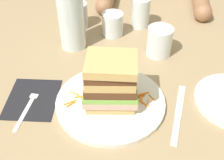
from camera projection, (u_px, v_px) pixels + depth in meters
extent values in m
plane|color=#9E8460|center=(117.00, 107.00, 0.71)|extent=(3.00, 3.00, 0.00)
cylinder|color=white|center=(110.00, 102.00, 0.72)|extent=(0.27, 0.27, 0.01)
cube|color=tan|center=(110.00, 97.00, 0.71)|extent=(0.12, 0.11, 0.02)
cube|color=#E0A393|center=(110.00, 92.00, 0.69)|extent=(0.14, 0.12, 0.02)
cube|color=#7AB74C|center=(110.00, 87.00, 0.68)|extent=(0.14, 0.12, 0.01)
cube|color=#56331E|center=(110.00, 82.00, 0.67)|extent=(0.13, 0.11, 0.02)
cube|color=tan|center=(110.00, 76.00, 0.66)|extent=(0.12, 0.11, 0.02)
cube|color=#56331E|center=(110.00, 69.00, 0.65)|extent=(0.12, 0.11, 0.02)
cube|color=tan|center=(111.00, 63.00, 0.63)|extent=(0.12, 0.10, 0.02)
cylinder|color=orange|center=(83.00, 100.00, 0.71)|extent=(0.02, 0.02, 0.00)
cylinder|color=orange|center=(70.00, 102.00, 0.70)|extent=(0.03, 0.02, 0.00)
cylinder|color=orange|center=(71.00, 104.00, 0.70)|extent=(0.02, 0.02, 0.00)
cylinder|color=orange|center=(75.00, 93.00, 0.73)|extent=(0.02, 0.01, 0.00)
cylinder|color=orange|center=(79.00, 97.00, 0.72)|extent=(0.02, 0.01, 0.00)
cylinder|color=orange|center=(152.00, 98.00, 0.72)|extent=(0.02, 0.02, 0.00)
cylinder|color=orange|center=(144.00, 103.00, 0.70)|extent=(0.03, 0.02, 0.00)
cylinder|color=orange|center=(141.00, 97.00, 0.72)|extent=(0.02, 0.01, 0.00)
cylinder|color=orange|center=(144.00, 93.00, 0.73)|extent=(0.03, 0.01, 0.00)
cylinder|color=orange|center=(142.00, 100.00, 0.71)|extent=(0.01, 0.02, 0.00)
cylinder|color=orange|center=(139.00, 96.00, 0.72)|extent=(0.03, 0.01, 0.00)
cylinder|color=orange|center=(147.00, 103.00, 0.70)|extent=(0.01, 0.03, 0.00)
cube|color=black|center=(33.00, 98.00, 0.73)|extent=(0.14, 0.16, 0.00)
cube|color=silver|center=(24.00, 113.00, 0.69)|extent=(0.02, 0.11, 0.00)
cube|color=silver|center=(34.00, 95.00, 0.74)|extent=(0.02, 0.02, 0.00)
cylinder|color=silver|center=(41.00, 88.00, 0.76)|extent=(0.01, 0.04, 0.00)
cylinder|color=silver|center=(39.00, 88.00, 0.76)|extent=(0.01, 0.04, 0.00)
cylinder|color=silver|center=(37.00, 88.00, 0.76)|extent=(0.01, 0.04, 0.00)
cylinder|color=silver|center=(35.00, 87.00, 0.76)|extent=(0.01, 0.04, 0.00)
cube|color=silver|center=(176.00, 129.00, 0.66)|extent=(0.03, 0.10, 0.00)
cube|color=silver|center=(180.00, 99.00, 0.73)|extent=(0.03, 0.11, 0.00)
cylinder|color=white|center=(159.00, 41.00, 0.85)|extent=(0.07, 0.07, 0.09)
cylinder|color=orange|center=(159.00, 43.00, 0.86)|extent=(0.07, 0.07, 0.07)
cylinder|color=silver|center=(71.00, 20.00, 0.85)|extent=(0.08, 0.08, 0.18)
cylinder|color=silver|center=(141.00, 13.00, 0.97)|extent=(0.06, 0.06, 0.10)
cylinder|color=silver|center=(113.00, 24.00, 0.94)|extent=(0.07, 0.07, 0.07)
cylinder|color=silver|center=(78.00, 15.00, 0.97)|extent=(0.06, 0.06, 0.08)
sphere|color=#936647|center=(104.00, 7.00, 1.05)|extent=(0.06, 0.06, 0.06)
sphere|color=#936647|center=(203.00, 13.00, 1.01)|extent=(0.06, 0.06, 0.06)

